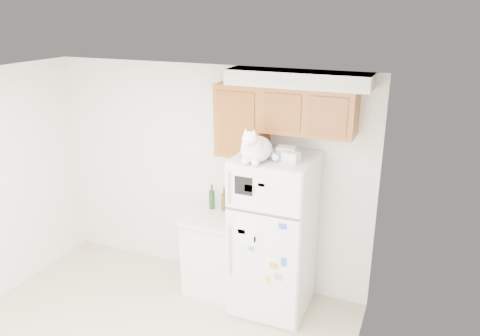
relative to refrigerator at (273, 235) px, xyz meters
The scene contains 8 objects.
room_shell 1.79m from the refrigerator, 121.05° to the right, with size 3.84×4.04×2.52m.
refrigerator is the anchor object (origin of this frame).
base_counter 0.79m from the refrigerator, behind, with size 0.64×0.64×0.92m.
cat 1.02m from the refrigerator, 115.97° to the right, with size 0.35×0.51×0.36m.
storage_box_back 0.91m from the refrigerator, 16.01° to the left, with size 0.18×0.13×0.10m, color white.
storage_box_front 0.92m from the refrigerator, 27.16° to the right, with size 0.15×0.11×0.09m, color white.
bottle_green 0.86m from the refrigerator, 165.12° to the left, with size 0.07×0.07×0.29m, color #19381E, non-canonical shape.
bottle_amber 0.72m from the refrigerator, 161.38° to the left, with size 0.06×0.06×0.27m, color #593814, non-canonical shape.
Camera 1 is at (2.30, -2.51, 3.08)m, focal length 35.00 mm.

